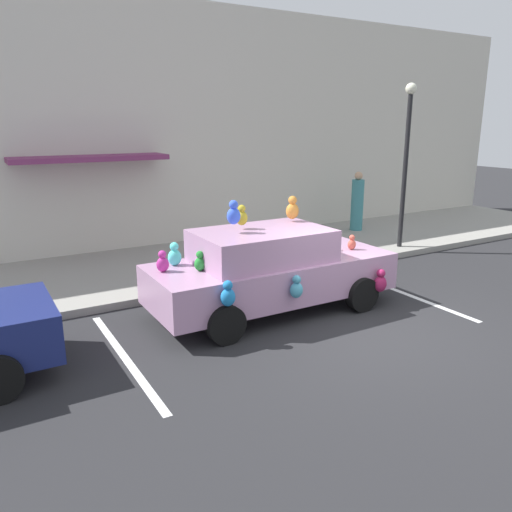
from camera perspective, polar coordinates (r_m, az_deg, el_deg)
ground_plane at (r=8.77m, az=12.32°, el=-8.09°), size 60.00×60.00×0.00m
sidewalk at (r=12.65m, az=-3.02°, el=-0.20°), size 24.00×4.00×0.15m
storefront_building at (r=14.14m, az=-7.43°, el=14.09°), size 24.00×1.25×6.40m
parking_stripe_front at (r=10.72m, az=16.38°, el=-4.04°), size 0.12×3.60×0.01m
parking_stripe_rear at (r=7.85m, az=-14.66°, el=-11.06°), size 0.12×3.60×0.01m
plush_covered_car at (r=9.11m, az=1.57°, el=-1.51°), size 4.52×2.04×2.11m
teddy_bear_on_sidewalk at (r=10.84m, az=-3.55°, el=-0.83°), size 0.33×0.27×0.62m
street_lamp_post at (r=13.67m, az=16.70°, el=11.42°), size 0.28×0.28×4.17m
pedestrian_near_shopfront at (r=15.72m, az=11.40°, el=5.88°), size 0.37×0.37×1.79m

